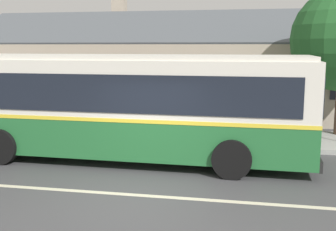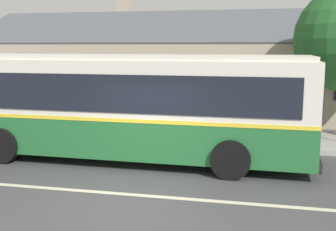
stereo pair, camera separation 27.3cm
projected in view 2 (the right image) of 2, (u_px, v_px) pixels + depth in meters
ground_plane at (132, 195)px, 9.38m from camera, size 300.00×300.00×0.00m
sidewalk_far at (182, 136)px, 15.15m from camera, size 60.00×3.00×0.15m
lane_divider_stripe at (132, 195)px, 9.38m from camera, size 60.00×0.16×0.01m
community_building at (264, 75)px, 21.32m from camera, size 28.32×9.21×6.11m
transit_bus at (118, 103)px, 12.18m from camera, size 11.08×2.90×3.03m
bench_down_street at (65, 119)px, 15.78m from camera, size 1.75×0.51×0.94m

